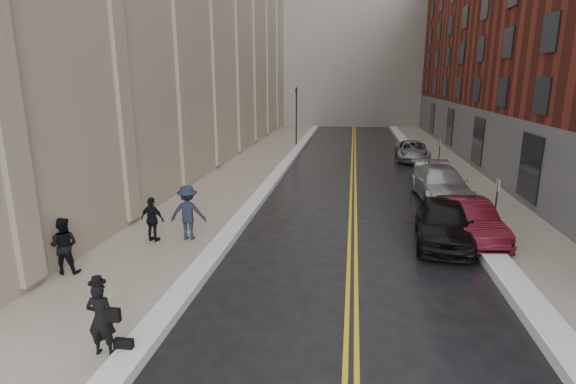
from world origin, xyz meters
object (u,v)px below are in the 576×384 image
(car_black, at_px, (443,222))
(pedestrian_c, at_px, (153,219))
(car_silver_far, at_px, (412,151))
(pedestrian_a, at_px, (64,245))
(car_silver_near, at_px, (441,184))
(pedestrian_main, at_px, (101,319))
(pedestrian_b, at_px, (188,213))
(car_maroon, at_px, (468,220))

(car_black, distance_m, pedestrian_c, 10.64)
(car_silver_far, height_order, pedestrian_a, pedestrian_a)
(car_silver_near, xyz_separation_m, pedestrian_main, (-9.60, -14.76, 0.16))
(pedestrian_main, bearing_deg, pedestrian_b, -88.37)
(car_black, relative_size, car_maroon, 1.05)
(car_silver_near, height_order, car_silver_far, car_silver_near)
(car_maroon, relative_size, pedestrian_c, 2.76)
(car_maroon, relative_size, pedestrian_b, 2.25)
(car_silver_far, xyz_separation_m, pedestrian_a, (-12.99, -22.55, 0.33))
(pedestrian_c, bearing_deg, pedestrian_main, 118.82)
(car_black, relative_size, pedestrian_a, 2.72)
(car_black, distance_m, car_silver_far, 17.87)
(car_silver_far, xyz_separation_m, pedestrian_main, (-9.60, -26.30, 0.28))
(car_silver_near, distance_m, pedestrian_a, 17.03)
(pedestrian_a, distance_m, pedestrian_c, 3.34)
(car_maroon, bearing_deg, pedestrian_b, -176.52)
(car_maroon, bearing_deg, car_silver_far, 82.98)
(car_maroon, height_order, pedestrian_c, pedestrian_c)
(car_silver_near, relative_size, pedestrian_c, 3.44)
(pedestrian_a, bearing_deg, car_black, -168.49)
(car_maroon, xyz_separation_m, pedestrian_a, (-12.99, -5.32, 0.28))
(car_silver_near, bearing_deg, car_maroon, -93.03)
(car_black, distance_m, pedestrian_b, 9.39)
(car_maroon, height_order, pedestrian_b, pedestrian_b)
(car_black, relative_size, pedestrian_main, 2.87)
(pedestrian_main, relative_size, pedestrian_c, 1.01)
(car_black, distance_m, pedestrian_a, 12.86)
(car_black, height_order, pedestrian_c, pedestrian_c)
(car_black, relative_size, pedestrian_c, 2.90)
(car_black, height_order, pedestrian_main, pedestrian_main)
(car_silver_near, height_order, pedestrian_a, pedestrian_a)
(car_silver_far, xyz_separation_m, pedestrian_c, (-11.52, -19.56, 0.28))
(pedestrian_b, bearing_deg, car_silver_near, -149.78)
(car_black, xyz_separation_m, pedestrian_c, (-10.50, -1.72, 0.16))
(car_silver_near, height_order, pedestrian_main, pedestrian_main)
(car_silver_near, distance_m, pedestrian_main, 17.61)
(car_silver_near, bearing_deg, pedestrian_c, -148.18)
(pedestrian_a, bearing_deg, pedestrian_c, -126.11)
(car_maroon, bearing_deg, pedestrian_main, -143.66)
(pedestrian_b, relative_size, pedestrian_c, 1.23)
(pedestrian_b, bearing_deg, pedestrian_main, 89.58)
(car_silver_far, distance_m, pedestrian_b, 21.75)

